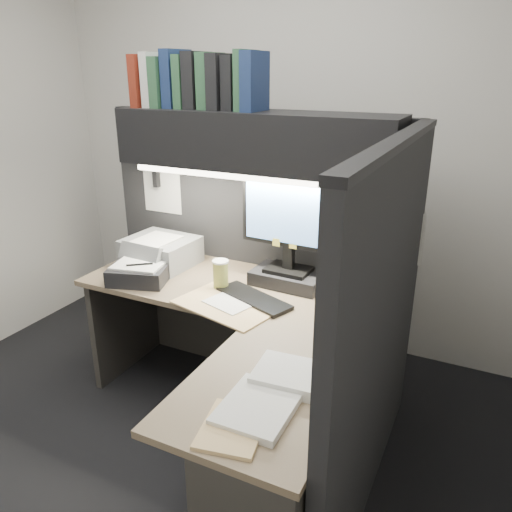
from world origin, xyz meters
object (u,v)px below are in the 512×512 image
notebook_stack (140,273)px  overhead_shelf (253,140)px  coffee_cup (221,276)px  telephone (340,284)px  keyboard (254,298)px  printer (161,251)px  monitor (289,245)px  desk (240,402)px

notebook_stack → overhead_shelf: bearing=34.3°
overhead_shelf → notebook_stack: overhead_shelf is taller
coffee_cup → telephone: bearing=22.6°
overhead_shelf → keyboard: overhead_shelf is taller
overhead_shelf → coffee_cup: 0.74m
printer → notebook_stack: 0.28m
telephone → monitor: bearing=-169.7°
desk → printer: size_ratio=4.22×
desk → monitor: monitor is taller
monitor → coffee_cup: bearing=-143.0°
monitor → overhead_shelf: bearing=171.8°
overhead_shelf → coffee_cup: (-0.07, -0.26, -0.69)m
notebook_stack → monitor: bearing=22.6°
overhead_shelf → notebook_stack: size_ratio=4.97×
overhead_shelf → desk: bearing=-68.2°
telephone → notebook_stack: notebook_stack is taller
keyboard → printer: printer is taller
keyboard → notebook_stack: (-0.69, -0.06, 0.04)m
monitor → printer: 0.84m
desk → printer: printer is taller
overhead_shelf → monitor: 0.59m
desk → coffee_cup: size_ratio=11.05×
overhead_shelf → keyboard: 0.83m
keyboard → overhead_shelf: bearing=137.5°
overhead_shelf → telephone: 0.90m
keyboard → notebook_stack: notebook_stack is taller
desk → keyboard: (-0.15, 0.44, 0.30)m
desk → overhead_shelf: (-0.30, 0.75, 1.06)m
desk → printer: (-0.89, 0.66, 0.37)m
monitor → notebook_stack: monitor is taller
monitor → telephone: size_ratio=2.70×
monitor → telephone: (0.29, 0.04, -0.19)m
coffee_cup → notebook_stack: size_ratio=0.49×
monitor → printer: bearing=-174.3°
desk → notebook_stack: 0.98m
monitor → keyboard: monitor is taller
printer → keyboard: bearing=-13.1°
overhead_shelf → printer: 0.91m
coffee_cup → monitor: bearing=34.7°
desk → keyboard: bearing=108.4°
coffee_cup → printer: printer is taller
keyboard → printer: bearing=-175.2°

